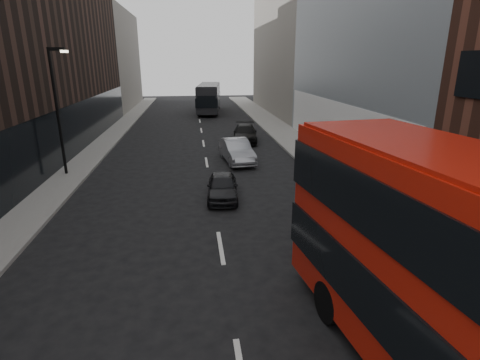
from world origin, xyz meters
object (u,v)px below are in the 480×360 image
object	(u,v)px
car_b	(236,151)
car_c	(245,134)
grey_bus	(209,97)
street_lamp	(58,104)
car_a	(223,186)

from	to	relation	value
car_b	car_c	bearing A→B (deg)	70.10
grey_bus	car_b	size ratio (longest dim) A/B	2.46
street_lamp	car_b	distance (m)	10.94
car_b	car_c	xyz separation A→B (m)	(1.47, 6.36, -0.07)
street_lamp	car_a	distance (m)	10.62
street_lamp	car_c	xyz separation A→B (m)	(11.69, 8.26, -3.49)
grey_bus	car_a	bearing A→B (deg)	-85.73
street_lamp	car_b	bearing A→B (deg)	10.50
grey_bus	car_b	world-z (taller)	grey_bus
grey_bus	car_a	world-z (taller)	grey_bus
grey_bus	car_b	xyz separation A→B (m)	(0.55, -25.43, -1.17)
grey_bus	car_c	distance (m)	19.22
car_b	car_c	distance (m)	6.53
street_lamp	car_a	bearing A→B (deg)	-29.40
grey_bus	car_b	bearing A→B (deg)	-82.81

